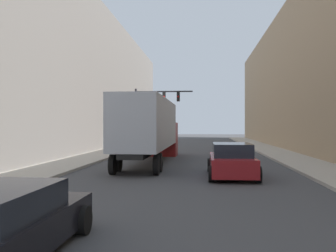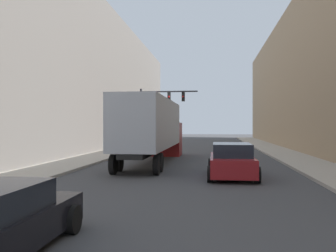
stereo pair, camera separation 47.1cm
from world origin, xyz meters
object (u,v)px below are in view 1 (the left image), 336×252
object	(u,v)px
suv_car	(232,161)
sedan_car	(3,225)
traffic_signal_gantry	(151,106)
semi_truck	(151,128)

from	to	relation	value
suv_car	sedan_car	bearing A→B (deg)	-113.21
sedan_car	traffic_signal_gantry	xyz separation A→B (m)	(-1.48, 29.64, 3.62)
traffic_signal_gantry	semi_truck	bearing A→B (deg)	-82.09
semi_truck	traffic_signal_gantry	xyz separation A→B (m)	(-1.70, 12.22, 2.01)
sedan_car	suv_car	world-z (taller)	suv_car
semi_truck	suv_car	world-z (taller)	semi_truck
traffic_signal_gantry	suv_car	bearing A→B (deg)	-70.77
sedan_car	traffic_signal_gantry	world-z (taller)	traffic_signal_gantry
semi_truck	sedan_car	xyz separation A→B (m)	(-0.22, -17.42, -1.62)
sedan_car	semi_truck	bearing A→B (deg)	89.29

